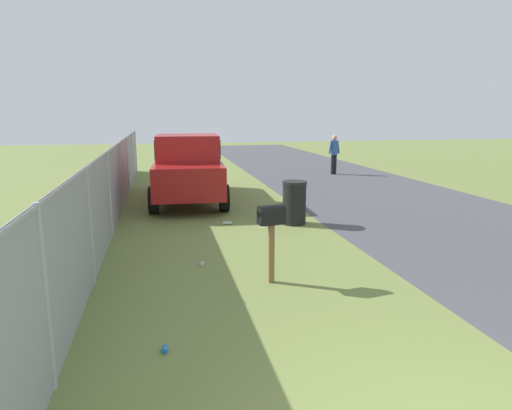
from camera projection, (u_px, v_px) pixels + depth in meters
name	position (u px, v px, depth m)	size (l,w,h in m)	color
road_asphalt	(492.00, 239.00, 10.02)	(60.00, 6.38, 0.01)	#47474C
mailbox	(271.00, 221.00, 7.26)	(0.27, 0.46, 1.30)	brown
pickup_truck	(188.00, 166.00, 14.02)	(5.55, 2.42, 2.09)	maroon
trash_bin	(294.00, 203.00, 11.27)	(0.61, 0.61, 1.08)	black
pedestrian	(334.00, 152.00, 20.36)	(0.30, 0.57, 1.75)	black
fence_section	(115.00, 181.00, 11.46)	(20.74, 0.07, 1.91)	#9EA3A8
litter_wrapper_midfield_a	(262.00, 227.00, 11.05)	(0.12, 0.08, 0.01)	silver
litter_can_by_mailbox	(202.00, 264.00, 8.25)	(0.07, 0.07, 0.12)	silver
litter_bottle_far_scatter	(227.00, 223.00, 11.31)	(0.07, 0.07, 0.22)	#B2D8BF
litter_can_midfield_b	(165.00, 349.00, 5.28)	(0.07, 0.07, 0.12)	blue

